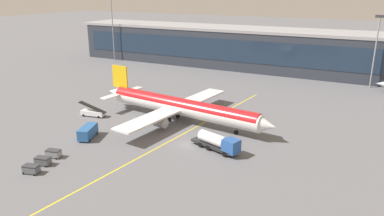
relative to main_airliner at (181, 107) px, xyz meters
The scene contains 12 objects.
ground_plane 14.28m from the main_airliner, 55.76° to the right, with size 700.00×700.00×0.00m, color slate.
apron_lead_in_line 10.83m from the main_airliner, 67.35° to the right, with size 0.30×80.00×0.01m, color yellow.
terminal_building 70.64m from the main_airliner, 71.63° to the left, with size 206.07×20.56×15.35m.
main_airliner is the anchor object (origin of this frame).
fuel_tanker 18.29m from the main_airliner, 37.98° to the right, with size 11.05×5.70×3.25m.
belt_loader 22.06m from the main_airliner, 162.71° to the right, with size 7.02×2.86×3.49m.
lavatory_truck 21.63m from the main_airliner, 125.29° to the right, with size 4.12×6.24×2.50m.
baggage_cart_0 35.60m from the main_airliner, 106.60° to the right, with size 2.93×2.14×1.48m.
baggage_cart_1 32.87m from the main_airliner, 109.39° to the right, with size 2.93×2.14×1.48m.
baggage_cart_2 30.23m from the main_airliner, 112.67° to the right, with size 2.93×2.14×1.48m.
apron_light_mast_0 84.36m from the main_airliner, 138.87° to the left, with size 2.80×0.50×26.37m.
apron_light_mast_2 67.53m from the main_airliner, 55.29° to the left, with size 2.80×0.50×22.29m.
Camera 1 is at (31.93, -60.28, 29.83)m, focal length 34.65 mm.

